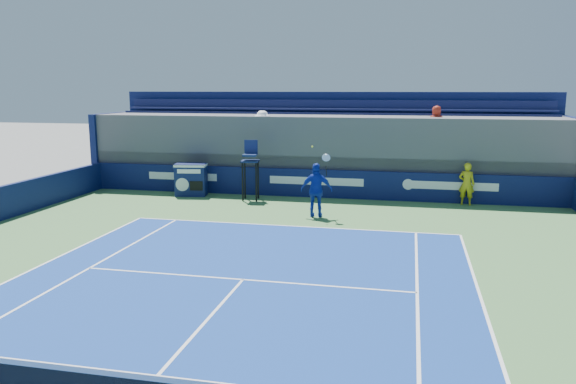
% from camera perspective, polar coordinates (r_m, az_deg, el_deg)
% --- Properties ---
extents(ball_person, '(0.68, 0.52, 1.69)m').
position_cam_1_polar(ball_person, '(23.21, 17.69, 0.80)').
color(ball_person, gold).
rests_on(ball_person, apron).
extents(back_hoarding, '(20.40, 0.21, 1.20)m').
position_cam_1_polar(back_hoarding, '(23.76, 2.90, 0.87)').
color(back_hoarding, '#0C1343').
rests_on(back_hoarding, ground).
extents(match_clock, '(1.41, 0.91, 1.40)m').
position_cam_1_polar(match_clock, '(24.42, -9.82, 1.33)').
color(match_clock, '#0E1747').
rests_on(match_clock, ground).
extents(umpire_chair, '(0.78, 0.78, 2.48)m').
position_cam_1_polar(umpire_chair, '(23.10, -3.84, 2.91)').
color(umpire_chair, black).
rests_on(umpire_chair, ground).
extents(tennis_player, '(1.17, 0.56, 2.57)m').
position_cam_1_polar(tennis_player, '(20.07, 2.92, 0.20)').
color(tennis_player, '#142DA4').
rests_on(tennis_player, apron).
extents(stadium_seating, '(21.00, 4.05, 4.40)m').
position_cam_1_polar(stadium_seating, '(25.60, 3.68, 4.34)').
color(stadium_seating, '#545459').
rests_on(stadium_seating, ground).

